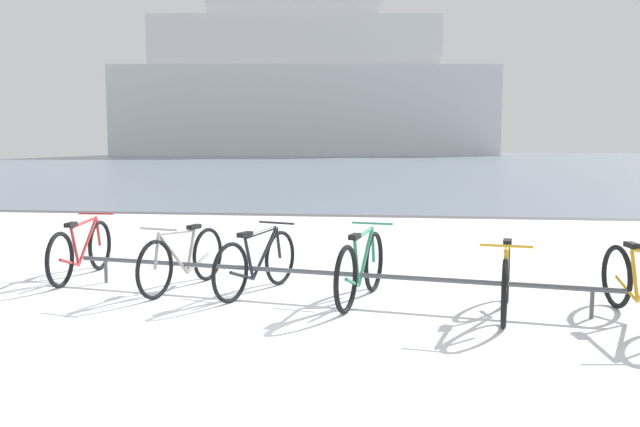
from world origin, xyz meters
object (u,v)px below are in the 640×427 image
object	(u,v)px
bicycle_3	(361,268)
bicycle_0	(81,250)
bicycle_1	(183,259)
ferry_ship	(302,89)
bicycle_2	(257,263)
bicycle_4	(506,280)

from	to	relation	value
bicycle_3	bicycle_0	bearing A→B (deg)	167.50
bicycle_1	bicycle_3	size ratio (longest dim) A/B	0.99
bicycle_1	ferry_ship	size ratio (longest dim) A/B	0.03
bicycle_0	bicycle_3	xyz separation A→B (m)	(3.47, -0.77, 0.01)
bicycle_2	bicycle_3	size ratio (longest dim) A/B	0.93
bicycle_1	bicycle_2	size ratio (longest dim) A/B	1.06
bicycle_2	ferry_ship	world-z (taller)	ferry_ship
bicycle_4	ferry_ship	distance (m)	87.23
bicycle_3	bicycle_4	xyz separation A→B (m)	(1.41, -0.37, -0.02)
bicycle_3	bicycle_4	bearing A→B (deg)	-14.47
bicycle_0	bicycle_3	distance (m)	3.55
bicycle_1	bicycle_0	bearing A→B (deg)	163.03
bicycle_0	bicycle_2	distance (m)	2.37
bicycle_1	ferry_ship	distance (m)	86.01
bicycle_3	ferry_ship	size ratio (longest dim) A/B	0.03
bicycle_3	ferry_ship	world-z (taller)	ferry_ship
bicycle_3	bicycle_1	bearing A→B (deg)	170.76
bicycle_1	bicycle_3	xyz separation A→B (m)	(2.03, -0.33, 0.01)
bicycle_0	bicycle_1	bearing A→B (deg)	-16.97
bicycle_0	ferry_ship	bearing A→B (deg)	97.11
bicycle_4	bicycle_2	bearing A→B (deg)	166.68
bicycle_2	bicycle_4	size ratio (longest dim) A/B	0.99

